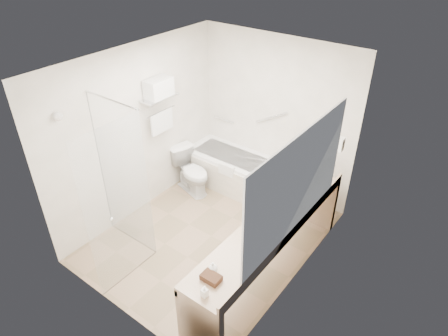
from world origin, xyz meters
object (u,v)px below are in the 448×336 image
Objects in this scene: bathtub at (234,170)px; amenity_basket at (211,278)px; vanity_counter at (270,238)px; toilet at (192,172)px; water_bottle_left at (287,201)px.

amenity_basket reaches higher than bathtub.
vanity_counter reaches higher than amenity_basket.
vanity_counter is 1.09m from amenity_basket.
toilet reaches higher than bathtub.
vanity_counter is (1.52, -1.39, 0.36)m from bathtub.
water_bottle_left is (1.50, -1.00, 0.67)m from bathtub.
toilet is at bearing 135.28° from amenity_basket.
toilet is 2.77m from amenity_basket.
vanity_counter is at bearing -42.35° from bathtub.
amenity_basket is (1.48, -2.45, 0.61)m from bathtub.
vanity_counter is 13.88× the size of amenity_basket.
bathtub is 2.93m from amenity_basket.
vanity_counter is 2.17m from toilet.
amenity_basket is at bearing -90.91° from water_bottle_left.
water_bottle_left is (1.95, -0.46, 0.59)m from toilet.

